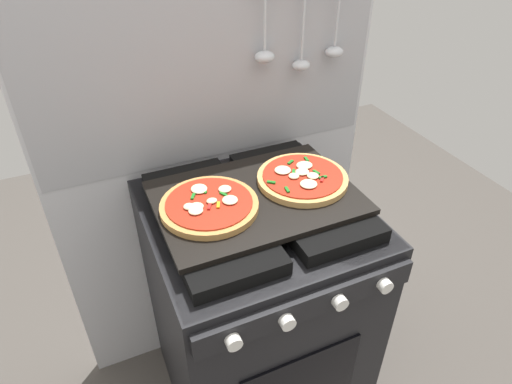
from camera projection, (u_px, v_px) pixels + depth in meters
name	position (u px, v px, depth m)	size (l,w,h in m)	color
kitchen_backsplash	(217.00, 173.00, 1.53)	(1.10, 0.09, 1.55)	silver
stove	(256.00, 309.00, 1.47)	(0.60, 0.64, 0.90)	black
baking_tray	(256.00, 197.00, 1.21)	(0.54, 0.38, 0.02)	black
pizza_left	(209.00, 205.00, 1.15)	(0.26, 0.26, 0.03)	#C18947
pizza_right	(302.00, 178.00, 1.25)	(0.26, 0.26, 0.03)	tan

